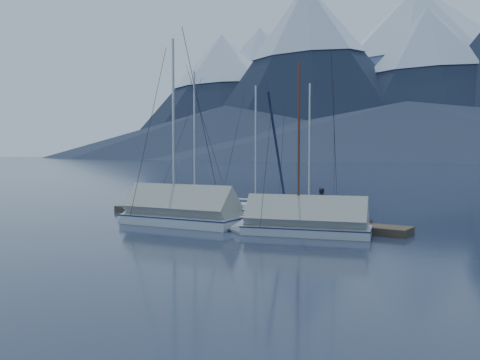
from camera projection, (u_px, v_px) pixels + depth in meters
name	position (u px, v px, depth m)	size (l,w,h in m)	color
ground	(218.00, 225.00, 25.58)	(1000.00, 1000.00, 0.00)	black
dock	(240.00, 219.00, 27.22)	(18.00, 1.50, 0.54)	#382D23
mooring_posts	(232.00, 214.00, 27.49)	(15.12, 1.52, 0.35)	#382D23
sailboat_open_left	(199.00, 209.00, 31.35)	(7.50, 4.13, 9.56)	silver
sailboat_open_mid	(262.00, 214.00, 29.35)	(6.40, 2.68, 8.28)	silver
sailboat_open_right	(317.00, 218.00, 27.44)	(6.33, 3.89, 8.11)	silver
sailboat_covered_near	(295.00, 225.00, 22.76)	(6.84, 3.80, 8.50)	silver
sailboat_covered_far	(172.00, 214.00, 25.95)	(7.55, 3.22, 10.31)	silver
person	(322.00, 205.00, 24.52)	(0.59, 0.39, 1.62)	black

